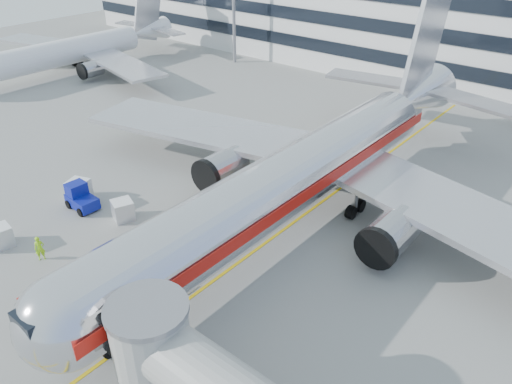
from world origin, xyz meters
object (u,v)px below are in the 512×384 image
Objects in this scene: cargo_container_front at (0,237)px; baggage_tug at (81,198)px; cargo_container_left at (79,190)px; ramp_worker at (40,248)px; belt_loader at (139,269)px; cargo_container_right at (123,210)px; main_jet at (310,167)px.

baggage_tug is at bearing 91.23° from cargo_container_front.
ramp_worker is (5.25, -6.64, 0.05)m from cargo_container_left.
belt_loader is 11.19m from baggage_tug.
ramp_worker is (3.80, 1.01, 0.12)m from cargo_container_front.
cargo_container_front is (1.45, -7.64, -0.08)m from cargo_container_left.
cargo_container_right is 1.15× the size of cargo_container_front.
cargo_container_front is at bearing -157.96° from belt_loader.
belt_loader is at bearing -107.01° from main_jet.
main_jet is 23.63× the size of cargo_container_left.
main_jet reaches higher than cargo_container_front.
cargo_container_right is 7.12m from ramp_worker.
baggage_tug is (-15.18, -11.44, -3.29)m from main_jet.
belt_loader is (-4.30, -14.06, -3.63)m from main_jet.
cargo_container_right is at bearing 5.00° from cargo_container_left.
cargo_container_right is at bearing 25.91° from ramp_worker.
belt_loader is at bearing -29.42° from cargo_container_right.
belt_loader is 7.70m from cargo_container_right.
ramp_worker is at bearing -91.80° from cargo_container_right.
cargo_container_front is (-10.73, -4.34, 0.21)m from belt_loader.
cargo_container_left is at bearing -146.85° from main_jet.
cargo_container_right is (4.17, 1.15, -0.11)m from baggage_tug.
belt_loader is 2.23× the size of cargo_container_right.
cargo_container_left is at bearing 66.07° from ramp_worker.
baggage_tug is 1.56× the size of ramp_worker.
cargo_container_right reaches higher than cargo_container_front.
main_jet is 24.00m from cargo_container_front.
main_jet reaches higher than belt_loader.
cargo_container_front is 0.92× the size of ramp_worker.
belt_loader is at bearing 22.04° from cargo_container_front.
baggage_tug is at bearing -164.54° from cargo_container_right.
main_jet is 26.97× the size of ramp_worker.
cargo_container_right is at bearing 150.58° from belt_loader.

